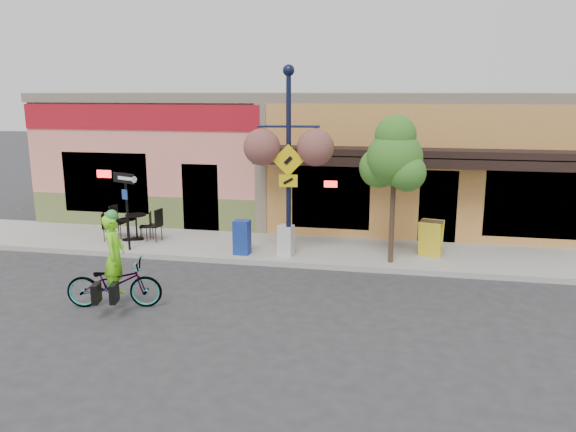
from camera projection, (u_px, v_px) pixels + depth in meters
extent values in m
plane|color=#2D2D30|center=(267.00, 272.00, 14.44)|extent=(90.00, 90.00, 0.00)
cube|color=#9E9B93|center=(283.00, 249.00, 16.34)|extent=(24.00, 3.00, 0.15)
cube|color=#A8A59E|center=(272.00, 263.00, 14.95)|extent=(24.00, 0.12, 0.15)
imported|color=maroon|center=(114.00, 283.00, 12.04)|extent=(2.13, 1.13, 1.07)
imported|color=#7DF81A|center=(115.00, 267.00, 11.95)|extent=(0.56, 0.73, 1.79)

